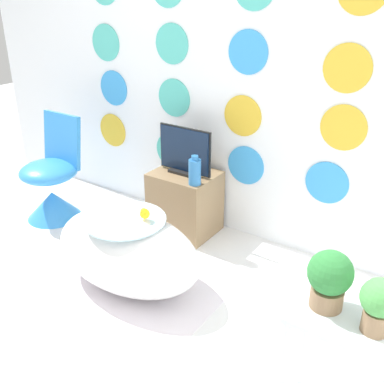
{
  "coord_description": "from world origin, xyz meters",
  "views": [
    {
      "loc": [
        1.7,
        -0.96,
        1.74
      ],
      "look_at": [
        0.48,
        0.83,
        0.72
      ],
      "focal_mm": 42.0,
      "sensor_mm": 36.0,
      "label": 1
    }
  ],
  "objects_px": {
    "bathtub": "(127,250)",
    "vase": "(195,171)",
    "potted_plant_left": "(330,278)",
    "chair": "(52,186)",
    "tv": "(185,153)",
    "potted_plant_right": "(379,303)"
  },
  "relations": [
    {
      "from": "chair",
      "to": "potted_plant_right",
      "type": "bearing_deg",
      "value": -14.14
    },
    {
      "from": "tv",
      "to": "potted_plant_right",
      "type": "height_order",
      "value": "tv"
    },
    {
      "from": "chair",
      "to": "potted_plant_left",
      "type": "distance_m",
      "value": 2.52
    },
    {
      "from": "chair",
      "to": "tv",
      "type": "bearing_deg",
      "value": 22.34
    },
    {
      "from": "bathtub",
      "to": "vase",
      "type": "xyz_separation_m",
      "value": [
        0.08,
        0.62,
        0.33
      ]
    },
    {
      "from": "chair",
      "to": "tv",
      "type": "xyz_separation_m",
      "value": [
        1.01,
        0.41,
        0.37
      ]
    },
    {
      "from": "chair",
      "to": "tv",
      "type": "height_order",
      "value": "same"
    },
    {
      "from": "bathtub",
      "to": "potted_plant_left",
      "type": "xyz_separation_m",
      "value": [
        1.3,
        -0.28,
        0.49
      ]
    },
    {
      "from": "vase",
      "to": "tv",
      "type": "bearing_deg",
      "value": 143.65
    },
    {
      "from": "tv",
      "to": "vase",
      "type": "distance_m",
      "value": 0.22
    },
    {
      "from": "potted_plant_left",
      "to": "vase",
      "type": "bearing_deg",
      "value": 143.52
    },
    {
      "from": "tv",
      "to": "potted_plant_left",
      "type": "xyz_separation_m",
      "value": [
        1.39,
        -1.03,
        0.1
      ]
    },
    {
      "from": "tv",
      "to": "vase",
      "type": "relative_size",
      "value": 2.06
    },
    {
      "from": "bathtub",
      "to": "vase",
      "type": "distance_m",
      "value": 0.71
    },
    {
      "from": "vase",
      "to": "potted_plant_left",
      "type": "distance_m",
      "value": 1.53
    },
    {
      "from": "bathtub",
      "to": "potted_plant_right",
      "type": "bearing_deg",
      "value": -11.96
    },
    {
      "from": "vase",
      "to": "potted_plant_right",
      "type": "relative_size",
      "value": 0.95
    },
    {
      "from": "chair",
      "to": "potted_plant_left",
      "type": "bearing_deg",
      "value": -14.41
    },
    {
      "from": "vase",
      "to": "potted_plant_right",
      "type": "distance_m",
      "value": 1.7
    },
    {
      "from": "potted_plant_left",
      "to": "potted_plant_right",
      "type": "distance_m",
      "value": 0.19
    },
    {
      "from": "chair",
      "to": "potted_plant_right",
      "type": "height_order",
      "value": "chair"
    },
    {
      "from": "vase",
      "to": "potted_plant_right",
      "type": "height_order",
      "value": "potted_plant_right"
    }
  ]
}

